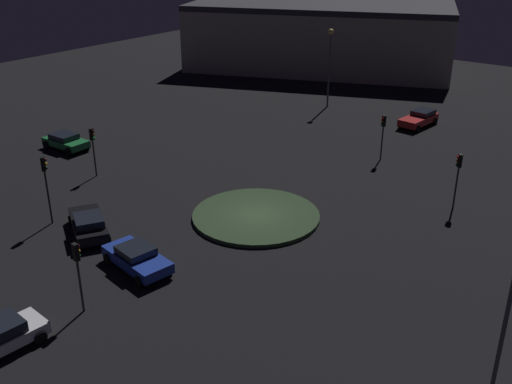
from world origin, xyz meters
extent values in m
plane|color=black|center=(0.00, 0.00, 0.00)|extent=(113.88, 113.88, 0.00)
cylinder|color=#2D4228|center=(0.00, 0.00, 0.13)|extent=(8.29, 8.29, 0.26)
cube|color=black|center=(7.91, -6.94, 0.62)|extent=(3.94, 4.87, 0.62)
cube|color=black|center=(8.21, -6.45, 1.18)|extent=(2.41, 2.53, 0.50)
cylinder|color=black|center=(7.85, -8.83, 0.30)|extent=(0.50, 0.64, 0.61)
cylinder|color=black|center=(6.27, -7.88, 0.30)|extent=(0.50, 0.64, 0.61)
cylinder|color=black|center=(9.54, -6.01, 0.30)|extent=(0.50, 0.64, 0.61)
cylinder|color=black|center=(7.97, -5.06, 0.30)|extent=(0.50, 0.64, 0.61)
cylinder|color=black|center=(16.10, -0.22, 0.31)|extent=(0.64, 0.28, 0.62)
cylinder|color=black|center=(15.93, -2.00, 0.31)|extent=(0.64, 0.28, 0.62)
cube|color=#1E7238|center=(-0.83, -20.68, 0.63)|extent=(1.97, 4.11, 0.55)
cube|color=black|center=(-0.82, -20.86, 1.13)|extent=(1.71, 2.14, 0.44)
cylinder|color=black|center=(0.15, -22.13, 0.35)|extent=(0.23, 0.71, 0.71)
cylinder|color=black|center=(-1.75, -22.16, 0.35)|extent=(0.23, 0.71, 0.71)
cylinder|color=black|center=(0.10, -19.20, 0.35)|extent=(0.23, 0.71, 0.71)
cylinder|color=black|center=(-1.80, -19.23, 0.35)|extent=(0.23, 0.71, 0.71)
cube|color=#1E38A5|center=(8.98, -1.48, 0.61)|extent=(2.66, 4.67, 0.59)
cube|color=black|center=(8.96, -1.55, 1.12)|extent=(1.98, 2.13, 0.43)
cylinder|color=black|center=(9.62, -3.21, 0.32)|extent=(0.33, 0.67, 0.64)
cylinder|color=black|center=(7.76, -2.87, 0.32)|extent=(0.33, 0.67, 0.64)
cylinder|color=black|center=(10.19, -0.09, 0.32)|extent=(0.33, 0.67, 0.64)
cylinder|color=black|center=(8.33, 0.25, 0.32)|extent=(0.33, 0.67, 0.64)
cube|color=red|center=(-24.70, 0.72, 0.64)|extent=(4.69, 2.35, 0.64)
cube|color=black|center=(-25.55, 0.81, 1.18)|extent=(2.28, 1.85, 0.43)
cylinder|color=black|center=(-22.99, 1.45, 0.32)|extent=(0.66, 0.29, 0.64)
cylinder|color=black|center=(-23.20, -0.38, 0.32)|extent=(0.66, 0.29, 0.64)
cylinder|color=black|center=(-26.21, 1.82, 0.32)|extent=(0.66, 0.29, 0.64)
cylinder|color=black|center=(-26.42, -0.02, 0.32)|extent=(0.66, 0.29, 0.64)
cylinder|color=#2D2D2D|center=(13.33, -0.67, 1.44)|extent=(0.12, 0.12, 2.88)
cube|color=black|center=(13.33, -0.67, 3.33)|extent=(0.23, 0.31, 0.90)
sphere|color=#3F0C0C|center=(13.19, -0.66, 3.60)|extent=(0.20, 0.20, 0.20)
sphere|color=yellow|center=(13.19, -0.66, 3.33)|extent=(0.20, 0.20, 0.20)
sphere|color=#0F3819|center=(13.19, -0.66, 3.06)|extent=(0.20, 0.20, 0.20)
cylinder|color=#2D2D2D|center=(1.54, -13.97, 1.43)|extent=(0.12, 0.12, 2.87)
cube|color=black|center=(1.54, -13.97, 3.32)|extent=(0.32, 0.25, 0.90)
sphere|color=#3F0C0C|center=(1.52, -13.82, 3.59)|extent=(0.20, 0.20, 0.20)
sphere|color=#4C380F|center=(1.52, -13.82, 3.32)|extent=(0.20, 0.20, 0.20)
sphere|color=#1EE53F|center=(1.52, -13.82, 3.05)|extent=(0.20, 0.20, 0.20)
cylinder|color=#2D2D2D|center=(-14.52, 1.81, 1.41)|extent=(0.12, 0.12, 2.82)
cube|color=black|center=(-14.52, 1.81, 3.27)|extent=(0.26, 0.32, 0.90)
sphere|color=red|center=(-14.37, 1.79, 3.54)|extent=(0.20, 0.20, 0.20)
sphere|color=#4C380F|center=(-14.37, 1.79, 3.27)|extent=(0.20, 0.20, 0.20)
sphere|color=#0F3819|center=(-14.37, 1.79, 3.00)|extent=(0.20, 0.20, 0.20)
cylinder|color=#2D2D2D|center=(-9.10, 9.77, 1.47)|extent=(0.12, 0.12, 2.95)
cube|color=black|center=(-9.10, 9.77, 3.40)|extent=(0.37, 0.37, 0.90)
sphere|color=red|center=(-9.00, 9.66, 3.67)|extent=(0.20, 0.20, 0.20)
sphere|color=#4C380F|center=(-9.00, 9.66, 3.40)|extent=(0.20, 0.20, 0.20)
sphere|color=#0F3819|center=(-9.00, 9.66, 3.13)|extent=(0.20, 0.20, 0.20)
cylinder|color=#2D2D2D|center=(8.38, -10.00, 1.80)|extent=(0.12, 0.12, 3.60)
cube|color=black|center=(8.38, -10.00, 4.05)|extent=(0.37, 0.36, 0.90)
sphere|color=#3F0C0C|center=(8.29, -9.89, 4.32)|extent=(0.20, 0.20, 0.20)
sphere|color=yellow|center=(8.29, -9.89, 4.05)|extent=(0.20, 0.20, 0.20)
sphere|color=#0F3819|center=(8.29, -9.89, 3.78)|extent=(0.20, 0.20, 0.20)
cylinder|color=#4C4C51|center=(6.86, 17.15, 4.68)|extent=(0.18, 0.18, 9.36)
cylinder|color=#4C4C51|center=(-25.37, -9.55, 3.78)|extent=(0.18, 0.18, 7.56)
sphere|color=#F9D166|center=(-25.37, -9.55, 7.73)|extent=(0.56, 0.56, 0.56)
cube|color=#ADA893|center=(-41.21, -20.11, 3.82)|extent=(26.69, 36.57, 7.64)
cube|color=#333338|center=(-41.21, -20.11, 7.99)|extent=(26.69, 36.57, 0.70)
camera|label=1|loc=(27.86, 20.73, 17.37)|focal=41.84mm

